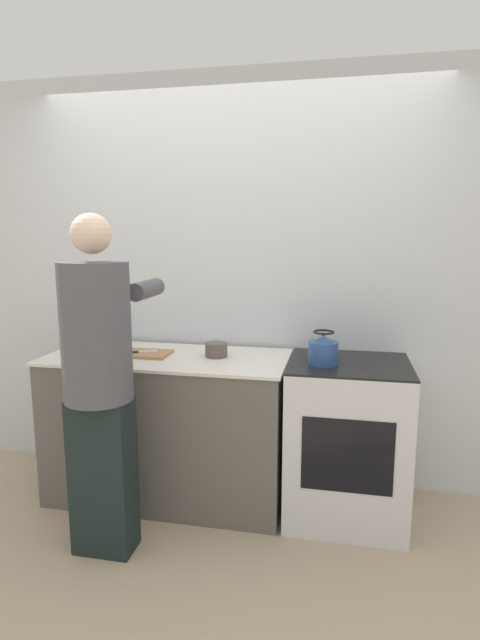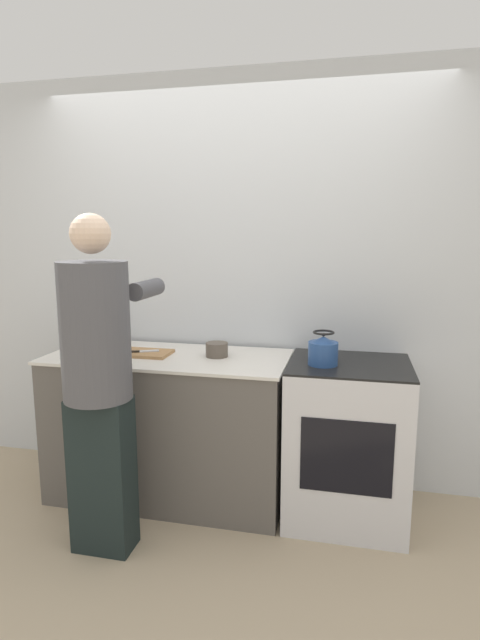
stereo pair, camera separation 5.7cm
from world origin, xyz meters
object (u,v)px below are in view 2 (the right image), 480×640
at_px(canister_jar, 96,335).
at_px(bowl_prep, 217,350).
at_px(cutting_board, 140,353).
at_px(person, 99,375).
at_px(oven, 347,441).
at_px(kettle, 323,351).
at_px(knife, 142,351).

bearing_deg(canister_jar, bowl_prep, -7.44).
bearing_deg(cutting_board, person, -85.99).
bearing_deg(canister_jar, cutting_board, -22.95).
distance_m(oven, bowl_prep, 0.91).
xyz_separation_m(cutting_board, kettle, (1.10, -0.07, 0.09)).
distance_m(cutting_board, kettle, 1.11).
bearing_deg(canister_jar, person, -60.39).
xyz_separation_m(oven, person, (-1.21, -0.57, 0.47)).
distance_m(oven, person, 1.41).
height_order(person, knife, person).
bearing_deg(kettle, cutting_board, 176.23).
distance_m(cutting_board, knife, 0.03).
bearing_deg(oven, kettle, -155.73).
relative_size(knife, kettle, 0.99).
distance_m(knife, kettle, 1.09).
bearing_deg(knife, kettle, -27.48).
height_order(knife, bowl_prep, bowl_prep).
bearing_deg(canister_jar, kettle, -8.91).
height_order(knife, kettle, kettle).
distance_m(cutting_board, bowl_prep, 0.48).
xyz_separation_m(oven, kettle, (-0.14, -0.06, 0.53)).
relative_size(kettle, bowl_prep, 1.40).
height_order(person, bowl_prep, person).
relative_size(knife, bowl_prep, 1.39).
bearing_deg(oven, bowl_prep, 175.85).
bearing_deg(knife, person, -112.20).
bearing_deg(knife, canister_jar, 133.29).
bearing_deg(cutting_board, canister_jar, 157.05).
xyz_separation_m(knife, kettle, (1.08, -0.07, 0.08)).
bearing_deg(bowl_prep, person, -124.86).
bearing_deg(knife, cutting_board, 137.71).
height_order(oven, cutting_board, oven).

